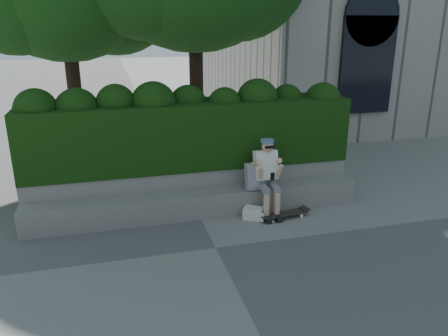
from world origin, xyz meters
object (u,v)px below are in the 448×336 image
object	(u,v)px
person	(267,174)
backpack_plaid	(255,176)
backpack_ground	(253,213)
skateboard	(284,214)

from	to	relation	value
person	backpack_plaid	size ratio (longest dim) A/B	2.83
backpack_ground	skateboard	bearing A→B (deg)	22.17
person	skateboard	bearing A→B (deg)	-53.49
backpack_plaid	backpack_ground	world-z (taller)	backpack_plaid
skateboard	backpack_ground	world-z (taller)	backpack_ground
skateboard	backpack_ground	distance (m)	0.56
person	skateboard	world-z (taller)	person
skateboard	backpack_plaid	world-z (taller)	backpack_plaid
backpack_ground	backpack_plaid	bearing A→B (deg)	102.35
person	backpack_plaid	xyz separation A→B (m)	(-0.19, 0.08, -0.06)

